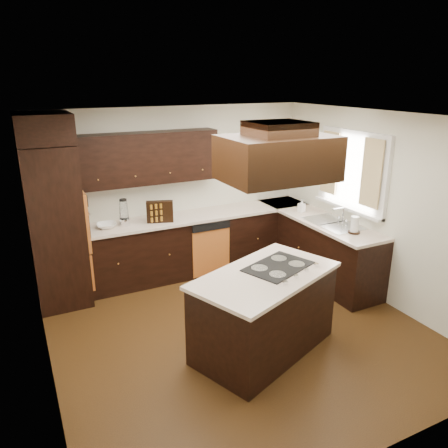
{
  "coord_description": "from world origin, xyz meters",
  "views": [
    {
      "loc": [
        -2.19,
        -4.03,
        2.89
      ],
      "look_at": [
        0.1,
        0.6,
        1.15
      ],
      "focal_mm": 35.0,
      "sensor_mm": 36.0,
      "label": 1
    }
  ],
  "objects_px": {
    "island": "(264,314)",
    "oven_column": "(56,227)",
    "spice_rack": "(160,212)",
    "range_hood": "(278,158)"
  },
  "relations": [
    {
      "from": "oven_column",
      "to": "island",
      "type": "height_order",
      "value": "oven_column"
    },
    {
      "from": "range_hood",
      "to": "spice_rack",
      "type": "xyz_separation_m",
      "value": [
        -0.48,
        2.25,
        -1.08
      ]
    },
    {
      "from": "oven_column",
      "to": "island",
      "type": "bearing_deg",
      "value": -49.64
    },
    {
      "from": "island",
      "to": "range_hood",
      "type": "relative_size",
      "value": 1.48
    },
    {
      "from": "island",
      "to": "spice_rack",
      "type": "height_order",
      "value": "spice_rack"
    },
    {
      "from": "island",
      "to": "range_hood",
      "type": "height_order",
      "value": "range_hood"
    },
    {
      "from": "island",
      "to": "spice_rack",
      "type": "relative_size",
      "value": 4.16
    },
    {
      "from": "range_hood",
      "to": "oven_column",
      "type": "bearing_deg",
      "value": 129.74
    },
    {
      "from": "oven_column",
      "to": "range_hood",
      "type": "relative_size",
      "value": 2.02
    },
    {
      "from": "island",
      "to": "oven_column",
      "type": "bearing_deg",
      "value": 108.75
    }
  ]
}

